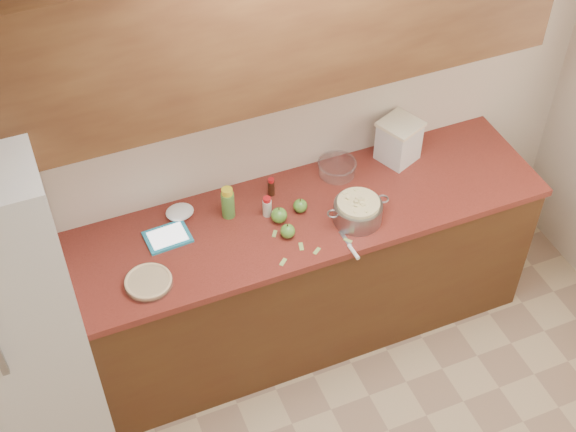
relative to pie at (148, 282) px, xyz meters
name	(u,v)px	position (x,y,z in m)	size (l,w,h in m)	color
room_shell	(455,420)	(0.77, -1.31, 0.36)	(3.60, 3.60, 3.60)	tan
counter_run	(290,277)	(0.77, 0.16, -0.48)	(2.64, 0.68, 0.92)	#482C14
upper_cabinets	(276,18)	(0.77, 0.32, 1.01)	(2.60, 0.34, 0.70)	brown
pie	(148,282)	(0.00, 0.00, 0.00)	(0.22, 0.22, 0.04)	silver
colander	(358,211)	(1.06, 0.02, 0.04)	(0.33, 0.24, 0.12)	gray
flour_canister	(399,140)	(1.46, 0.35, 0.10)	(0.25, 0.25, 0.24)	silver
tablet	(168,237)	(0.16, 0.25, -0.01)	(0.22, 0.17, 0.02)	teal
paring_knife	(352,250)	(0.95, -0.17, -0.01)	(0.03, 0.20, 0.02)	gray
lemon_bottle	(228,203)	(0.49, 0.29, 0.07)	(0.06, 0.06, 0.18)	#4C8C38
cinnamon_shaker	(267,207)	(0.67, 0.22, 0.04)	(0.05, 0.05, 0.11)	beige
vanilla_bottle	(271,187)	(0.74, 0.35, 0.03)	(0.04, 0.04, 0.10)	black
mixing_bowl	(337,167)	(1.11, 0.37, 0.02)	(0.20, 0.20, 0.08)	silver
paper_towel	(180,212)	(0.26, 0.37, 0.01)	(0.14, 0.12, 0.06)	white
apple_left	(279,215)	(0.70, 0.15, 0.02)	(0.08, 0.08, 0.09)	#528F30
apple_center	(300,206)	(0.83, 0.18, 0.02)	(0.07, 0.07, 0.08)	#528F30
apple_front	(288,231)	(0.70, 0.04, 0.02)	(0.07, 0.07, 0.08)	#528F30
peel_a	(275,234)	(0.65, 0.08, -0.02)	(0.05, 0.02, 0.00)	#9ABC5B
peel_b	(283,262)	(0.62, -0.11, -0.02)	(0.05, 0.02, 0.00)	#9ABC5B
peel_c	(301,246)	(0.74, -0.05, -0.02)	(0.05, 0.02, 0.00)	#9ABC5B
peel_d	(348,240)	(0.96, -0.10, -0.02)	(0.04, 0.02, 0.00)	#9ABC5B
peel_e	(317,251)	(0.79, -0.10, -0.02)	(0.05, 0.02, 0.00)	#9ABC5B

